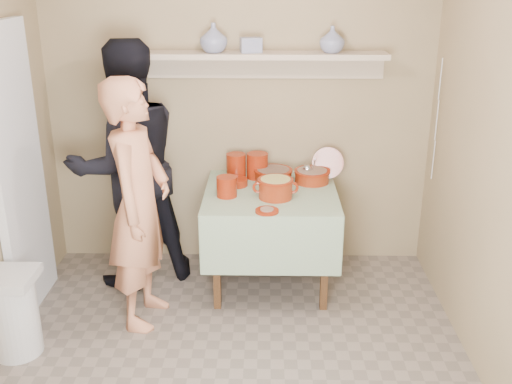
{
  "coord_description": "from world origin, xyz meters",
  "views": [
    {
      "loc": [
        0.22,
        -2.85,
        2.31
      ],
      "look_at": [
        0.15,
        0.75,
        0.95
      ],
      "focal_mm": 42.0,
      "sensor_mm": 36.0,
      "label": 1
    }
  ],
  "objects_px": {
    "cazuela_rice": "(276,187)",
    "trash_bin": "(14,313)",
    "serving_table": "(271,206)",
    "person_helper": "(128,167)",
    "person_cook": "(139,205)"
  },
  "relations": [
    {
      "from": "cazuela_rice",
      "to": "trash_bin",
      "type": "relative_size",
      "value": 0.59
    },
    {
      "from": "serving_table",
      "to": "cazuela_rice",
      "type": "bearing_deg",
      "value": -77.36
    },
    {
      "from": "person_helper",
      "to": "trash_bin",
      "type": "distance_m",
      "value": 1.3
    },
    {
      "from": "cazuela_rice",
      "to": "trash_bin",
      "type": "height_order",
      "value": "cazuela_rice"
    },
    {
      "from": "person_helper",
      "to": "cazuela_rice",
      "type": "xyz_separation_m",
      "value": [
        1.09,
        -0.19,
        -0.08
      ]
    },
    {
      "from": "person_helper",
      "to": "serving_table",
      "type": "distance_m",
      "value": 1.1
    },
    {
      "from": "person_cook",
      "to": "person_helper",
      "type": "xyz_separation_m",
      "value": [
        -0.19,
        0.55,
        0.08
      ]
    },
    {
      "from": "person_helper",
      "to": "cazuela_rice",
      "type": "height_order",
      "value": "person_helper"
    },
    {
      "from": "serving_table",
      "to": "trash_bin",
      "type": "distance_m",
      "value": 1.89
    },
    {
      "from": "person_cook",
      "to": "person_helper",
      "type": "relative_size",
      "value": 0.91
    },
    {
      "from": "person_cook",
      "to": "person_helper",
      "type": "bearing_deg",
      "value": 25.97
    },
    {
      "from": "cazuela_rice",
      "to": "person_cook",
      "type": "bearing_deg",
      "value": -157.84
    },
    {
      "from": "person_cook",
      "to": "serving_table",
      "type": "height_order",
      "value": "person_cook"
    },
    {
      "from": "trash_bin",
      "to": "person_helper",
      "type": "bearing_deg",
      "value": 60.74
    },
    {
      "from": "person_helper",
      "to": "serving_table",
      "type": "height_order",
      "value": "person_helper"
    }
  ]
}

